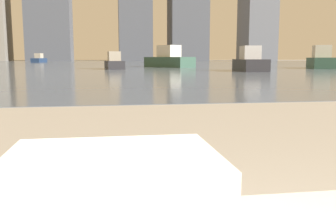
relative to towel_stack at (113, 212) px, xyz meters
name	(u,v)px	position (x,y,z in m)	size (l,w,h in m)	color
towel_stack	(113,212)	(0.00, 0.00, 0.00)	(0.27, 0.21, 0.16)	white
harbor_water	(110,63)	(0.15, 61.28, -0.65)	(180.00, 110.00, 0.01)	slate
harbor_boat_0	(39,59)	(-12.79, 71.91, -0.05)	(2.24, 4.66, 1.68)	navy
harbor_boat_1	(169,59)	(5.38, 33.54, 0.05)	(4.22, 5.46, 1.98)	#335647
harbor_boat_2	(250,62)	(9.03, 22.91, -0.07)	(2.03, 4.45, 1.61)	#2D2D33
harbor_boat_3	(114,63)	(0.37, 28.46, -0.18)	(1.53, 3.62, 1.32)	#2D2D33
harbor_boat_4	(321,60)	(17.02, 27.87, 0.01)	(3.43, 5.22, 1.85)	#335647
skyline_tower_1	(49,10)	(-17.38, 117.28, 14.13)	(12.73, 10.73, 29.56)	#4C515B
skyline_tower_2	(135,12)	(8.18, 117.28, 14.11)	(10.21, 6.11, 29.52)	#4C515B
skyline_tower_3	(188,1)	(24.63, 117.28, 17.85)	(11.54, 10.64, 36.99)	#4C515B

